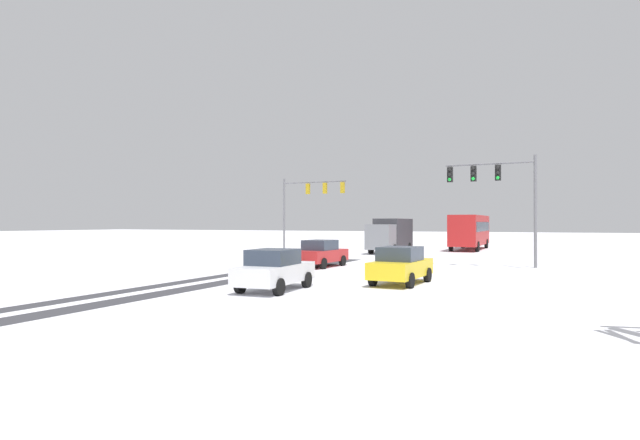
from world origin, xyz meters
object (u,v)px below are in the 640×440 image
traffic_signal_near_right (498,186)px  traffic_signal_far_left (308,198)px  box_truck_delivery (390,234)px  bus_oncoming (470,229)px  car_white_third (274,270)px  car_yellow_cab_second (401,265)px  car_red_lead (321,253)px

traffic_signal_near_right → traffic_signal_far_left: 18.05m
box_truck_delivery → traffic_signal_far_left: bearing=-141.5°
bus_oncoming → box_truck_delivery: size_ratio=1.49×
bus_oncoming → traffic_signal_near_right: bearing=-77.1°
car_white_third → traffic_signal_far_left: bearing=113.2°
car_yellow_cab_second → bus_oncoming: 30.88m
traffic_signal_near_right → car_red_lead: traffic_signal_near_right is taller
car_yellow_cab_second → box_truck_delivery: 23.49m
car_red_lead → box_truck_delivery: box_truck_delivery is taller
traffic_signal_near_right → car_yellow_cab_second: size_ratio=1.56×
car_yellow_cab_second → box_truck_delivery: (-7.37, 22.28, 0.82)m
car_red_lead → bus_oncoming: size_ratio=0.38×
car_white_third → car_red_lead: bearing=105.4°
traffic_signal_far_left → car_red_lead: size_ratio=1.55×
traffic_signal_near_right → car_yellow_cab_second: traffic_signal_near_right is taller
traffic_signal_near_right → box_truck_delivery: (-10.37, 12.58, -3.12)m
traffic_signal_near_right → car_yellow_cab_second: bearing=-107.2°
traffic_signal_near_right → traffic_signal_far_left: bearing=153.9°
traffic_signal_far_left → car_red_lead: traffic_signal_far_left is taller
traffic_signal_far_left → box_truck_delivery: 8.11m
traffic_signal_near_right → box_truck_delivery: traffic_signal_near_right is taller
traffic_signal_near_right → bus_oncoming: (-4.83, 21.11, -2.77)m
car_white_third → box_truck_delivery: box_truck_delivery is taller
car_red_lead → box_truck_delivery: 15.92m
bus_oncoming → box_truck_delivery: 10.17m
car_red_lead → car_white_third: size_ratio=1.00×
box_truck_delivery → bus_oncoming: bearing=57.0°
car_red_lead → car_white_third: same height
car_yellow_cab_second → car_white_third: (-3.89, -4.15, 0.00)m
traffic_signal_far_left → car_red_lead: bearing=-60.2°
traffic_signal_near_right → car_white_third: size_ratio=1.55×
traffic_signal_far_left → box_truck_delivery: bearing=38.5°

